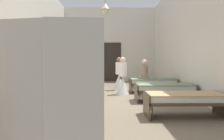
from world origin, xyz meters
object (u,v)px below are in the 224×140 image
object	(u,v)px
nurse_near_aisle	(119,78)
patient_seated_primary	(144,72)
nurse_mid_aisle	(97,79)
bed_left_row_0	(41,99)
bed_left_row_1	(58,88)
nurse_far_aisle	(123,81)
privacy_screen	(18,136)
bed_right_row_0	(185,99)
bed_left_row_2	(69,82)
bed_right_row_1	(164,88)
bed_right_row_2	(153,82)

from	to	relation	value
nurse_near_aisle	patient_seated_primary	world-z (taller)	nurse_near_aisle
nurse_mid_aisle	bed_left_row_0	bearing A→B (deg)	-60.40
bed_left_row_1	patient_seated_primary	world-z (taller)	patient_seated_primary
nurse_mid_aisle	nurse_far_aisle	xyz separation A→B (m)	(1.05, -0.69, 0.00)
nurse_mid_aisle	privacy_screen	xyz separation A→B (m)	(-0.20, -7.68, 0.32)
nurse_mid_aisle	patient_seated_primary	world-z (taller)	nurse_mid_aisle
bed_right_row_0	bed_left_row_2	size ratio (longest dim) A/B	1.00
bed_left_row_2	privacy_screen	xyz separation A→B (m)	(0.95, -7.43, 0.41)
privacy_screen	nurse_mid_aisle	bearing A→B (deg)	101.38
bed_left_row_1	patient_seated_primary	xyz separation A→B (m)	(3.13, 1.92, 0.43)
bed_left_row_2	patient_seated_primary	distance (m)	3.16
bed_left_row_0	privacy_screen	distance (m)	3.77
patient_seated_primary	bed_left_row_2	bearing A→B (deg)	-179.55
nurse_mid_aisle	bed_right_row_1	bearing A→B (deg)	2.69
bed_right_row_1	bed_left_row_2	xyz separation A→B (m)	(-3.48, 1.90, 0.00)
bed_left_row_0	bed_right_row_0	xyz separation A→B (m)	(3.48, 0.00, 0.00)
bed_left_row_0	nurse_mid_aisle	xyz separation A→B (m)	(1.15, 4.05, 0.09)
nurse_near_aisle	nurse_far_aisle	xyz separation A→B (m)	(0.09, -1.23, 0.00)
bed_left_row_0	bed_right_row_0	bearing A→B (deg)	0.00
bed_left_row_0	bed_left_row_2	world-z (taller)	same
bed_left_row_1	nurse_far_aisle	xyz separation A→B (m)	(2.21, 1.46, 0.09)
bed_right_row_0	bed_right_row_1	bearing A→B (deg)	90.00
bed_left_row_0	nurse_far_aisle	bearing A→B (deg)	56.74
bed_right_row_2	patient_seated_primary	world-z (taller)	patient_seated_primary
bed_right_row_0	bed_right_row_2	xyz separation A→B (m)	(0.00, 3.80, 0.00)
bed_left_row_2	bed_left_row_0	bearing A→B (deg)	-90.00
bed_left_row_2	nurse_mid_aisle	xyz separation A→B (m)	(1.15, 0.25, 0.09)
bed_left_row_0	nurse_near_aisle	xyz separation A→B (m)	(2.11, 4.59, 0.09)
bed_left_row_2	nurse_mid_aisle	distance (m)	1.19
bed_right_row_1	nurse_far_aisle	world-z (taller)	nurse_far_aisle
bed_left_row_1	bed_right_row_2	world-z (taller)	same
bed_left_row_2	nurse_far_aisle	world-z (taller)	nurse_far_aisle
bed_left_row_0	privacy_screen	world-z (taller)	privacy_screen
bed_right_row_2	nurse_far_aisle	size ratio (longest dim) A/B	1.28
bed_left_row_0	bed_right_row_2	distance (m)	5.15
bed_left_row_0	bed_right_row_2	world-z (taller)	same
nurse_far_aisle	privacy_screen	xyz separation A→B (m)	(-1.26, -6.99, 0.32)
bed_left_row_1	bed_left_row_2	world-z (taller)	same
bed_right_row_1	bed_right_row_2	xyz separation A→B (m)	(0.00, 1.90, 0.00)
bed_left_row_1	nurse_near_aisle	distance (m)	3.42
bed_left_row_2	nurse_mid_aisle	bearing A→B (deg)	12.39
bed_right_row_0	nurse_near_aisle	distance (m)	4.79
bed_left_row_0	patient_seated_primary	xyz separation A→B (m)	(3.13, 3.82, 0.43)
bed_right_row_0	nurse_far_aisle	xyz separation A→B (m)	(-1.27, 3.36, 0.09)
patient_seated_primary	privacy_screen	size ratio (longest dim) A/B	0.47
bed_right_row_1	privacy_screen	world-z (taller)	privacy_screen
bed_right_row_0	nurse_near_aisle	xyz separation A→B (m)	(-1.37, 4.59, 0.09)
bed_left_row_0	bed_right_row_0	size ratio (longest dim) A/B	1.00
bed_right_row_0	bed_right_row_1	xyz separation A→B (m)	(0.00, 1.90, 0.00)
nurse_mid_aisle	privacy_screen	bearing A→B (deg)	-46.03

